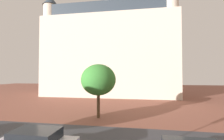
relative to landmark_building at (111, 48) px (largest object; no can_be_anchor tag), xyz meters
The scene contains 3 objects.
ground_plane 24.56m from the landmark_building, 80.73° to the right, with size 120.00×120.00×0.00m, color brown.
landmark_building is the anchor object (origin of this frame).
tree_curb_far 19.11m from the landmark_building, 84.63° to the right, with size 3.59×3.59×5.52m.
Camera 1 is at (2.11, -1.67, 4.42)m, focal length 25.10 mm.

